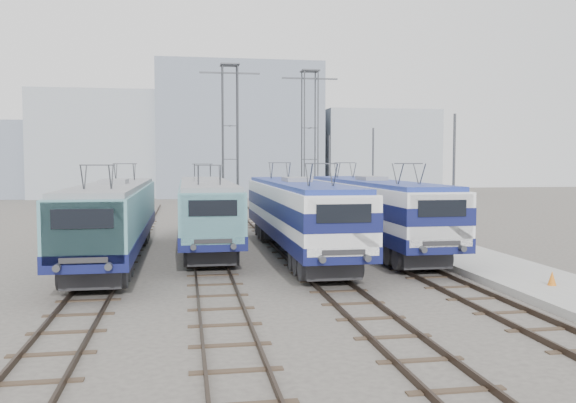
# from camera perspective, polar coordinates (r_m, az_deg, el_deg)

# --- Properties ---
(ground) EXTENTS (160.00, 160.00, 0.00)m
(ground) POSITION_cam_1_polar(r_m,az_deg,el_deg) (24.58, -1.54, -7.65)
(ground) COLOR #514C47
(platform) EXTENTS (4.00, 70.00, 0.30)m
(platform) POSITION_cam_1_polar(r_m,az_deg,el_deg) (34.95, 13.37, -4.07)
(platform) COLOR #9E9E99
(platform) RESTS_ON ground
(locomotive_far_left) EXTENTS (2.94, 18.58, 3.50)m
(locomotive_far_left) POSITION_cam_1_polar(r_m,az_deg,el_deg) (30.36, -15.96, -1.19)
(locomotive_far_left) COLOR #11154A
(locomotive_far_left) RESTS_ON ground
(locomotive_center_left) EXTENTS (2.91, 18.41, 3.46)m
(locomotive_center_left) POSITION_cam_1_polar(r_m,az_deg,el_deg) (34.34, -7.71, -0.54)
(locomotive_center_left) COLOR #11154A
(locomotive_center_left) RESTS_ON ground
(locomotive_center_right) EXTENTS (2.97, 18.81, 3.54)m
(locomotive_center_right) POSITION_cam_1_polar(r_m,az_deg,el_deg) (31.01, 0.87, -0.78)
(locomotive_center_right) COLOR #11154A
(locomotive_center_right) RESTS_ON ground
(locomotive_far_right) EXTENTS (2.97, 18.77, 3.53)m
(locomotive_far_right) POSITION_cam_1_polar(r_m,az_deg,el_deg) (33.73, 7.88, -0.46)
(locomotive_far_right) COLOR #11154A
(locomotive_far_right) RESTS_ON ground
(catenary_tower_west) EXTENTS (4.50, 1.20, 12.00)m
(catenary_tower_west) POSITION_cam_1_polar(r_m,az_deg,el_deg) (46.01, -5.44, 6.00)
(catenary_tower_west) COLOR #3F4247
(catenary_tower_west) RESTS_ON ground
(catenary_tower_east) EXTENTS (4.50, 1.20, 12.00)m
(catenary_tower_east) POSITION_cam_1_polar(r_m,az_deg,el_deg) (48.89, 2.05, 5.89)
(catenary_tower_east) COLOR #3F4247
(catenary_tower_east) RESTS_ON ground
(mast_front) EXTENTS (0.12, 0.12, 7.00)m
(mast_front) POSITION_cam_1_polar(r_m,az_deg,el_deg) (28.53, 15.22, 0.90)
(mast_front) COLOR #3F4247
(mast_front) RESTS_ON ground
(mast_mid) EXTENTS (0.12, 0.12, 7.00)m
(mast_mid) POSITION_cam_1_polar(r_m,az_deg,el_deg) (39.72, 7.94, 1.79)
(mast_mid) COLOR #3F4247
(mast_mid) RESTS_ON ground
(mast_rear) EXTENTS (0.12, 0.12, 7.00)m
(mast_rear) POSITION_cam_1_polar(r_m,az_deg,el_deg) (51.29, 3.89, 2.28)
(mast_rear) COLOR #3F4247
(mast_rear) RESTS_ON ground
(safety_cone) EXTENTS (0.32, 0.32, 0.53)m
(safety_cone) POSITION_cam_1_polar(r_m,az_deg,el_deg) (24.64, 23.47, -6.60)
(safety_cone) COLOR orange
(safety_cone) RESTS_ON platform
(building_west) EXTENTS (18.00, 12.00, 14.00)m
(building_west) POSITION_cam_1_polar(r_m,az_deg,el_deg) (86.53, -16.74, 5.07)
(building_west) COLOR #9CA6B0
(building_west) RESTS_ON ground
(building_center) EXTENTS (22.00, 14.00, 18.00)m
(building_center) POSITION_cam_1_polar(r_m,az_deg,el_deg) (86.26, -4.74, 6.56)
(building_center) COLOR gray
(building_center) RESTS_ON ground
(building_east) EXTENTS (16.00, 12.00, 12.00)m
(building_east) POSITION_cam_1_polar(r_m,az_deg,el_deg) (90.12, 8.09, 4.51)
(building_east) COLOR #9CA6B0
(building_east) RESTS_ON ground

